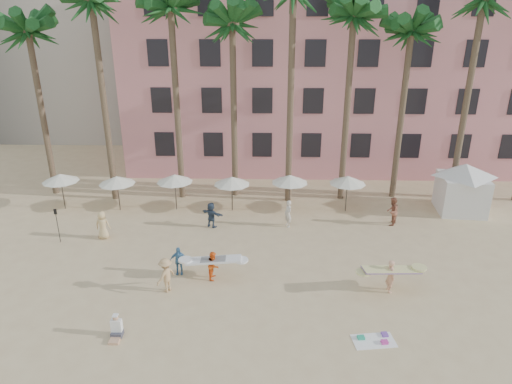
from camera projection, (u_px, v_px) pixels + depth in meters
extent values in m
plane|color=#D1B789|center=(234.00, 322.00, 20.72)|extent=(120.00, 120.00, 0.00)
cube|color=pink|center=(329.00, 72.00, 41.75)|extent=(35.00, 14.00, 16.00)
cylinder|color=brown|center=(43.00, 116.00, 33.28)|extent=(0.44, 0.44, 12.00)
cylinder|color=brown|center=(104.00, 106.00, 31.86)|extent=(0.44, 0.44, 14.00)
cylinder|color=brown|center=(177.00, 108.00, 32.29)|extent=(0.44, 0.44, 13.50)
cylinder|color=brown|center=(234.00, 114.00, 32.84)|extent=(0.44, 0.44, 12.50)
cylinder|color=brown|center=(290.00, 103.00, 31.44)|extent=(0.44, 0.44, 14.50)
cylinder|color=brown|center=(347.00, 113.00, 32.08)|extent=(0.44, 0.44, 13.00)
cylinder|color=brown|center=(401.00, 119.00, 32.63)|extent=(0.44, 0.44, 12.00)
cylinder|color=brown|center=(465.00, 108.00, 31.23)|extent=(0.44, 0.44, 14.00)
cylinder|color=#332B23|center=(63.00, 192.00, 32.20)|extent=(0.07, 0.07, 2.50)
cone|color=white|center=(60.00, 178.00, 31.79)|extent=(2.50, 2.50, 0.55)
cylinder|color=#332B23|center=(118.00, 194.00, 32.02)|extent=(0.07, 0.07, 2.40)
cone|color=white|center=(117.00, 180.00, 31.64)|extent=(2.50, 2.50, 0.55)
cylinder|color=#332B23|center=(176.00, 193.00, 32.09)|extent=(0.07, 0.07, 2.50)
cone|color=white|center=(175.00, 178.00, 31.69)|extent=(2.50, 2.50, 0.55)
cylinder|color=#332B23|center=(232.00, 195.00, 31.92)|extent=(0.07, 0.07, 2.40)
cone|color=white|center=(232.00, 181.00, 31.53)|extent=(2.50, 2.50, 0.55)
cylinder|color=#332B23|center=(289.00, 194.00, 31.69)|extent=(0.07, 0.07, 2.60)
cone|color=white|center=(290.00, 179.00, 31.26)|extent=(2.50, 2.50, 0.55)
cylinder|color=#332B23|center=(347.00, 195.00, 31.79)|extent=(0.07, 0.07, 2.50)
cone|color=white|center=(348.00, 180.00, 31.38)|extent=(2.50, 2.50, 0.55)
cube|color=silver|center=(461.00, 194.00, 31.77)|extent=(3.26, 3.26, 2.60)
cone|color=silver|center=(465.00, 170.00, 31.12)|extent=(4.89, 4.89, 0.90)
cube|color=white|center=(374.00, 341.00, 19.53)|extent=(1.92, 1.23, 0.02)
cube|color=#249D77|center=(361.00, 337.00, 19.64)|extent=(0.33, 0.29, 0.10)
cube|color=#C33696|center=(385.00, 342.00, 19.36)|extent=(0.31, 0.26, 0.12)
cube|color=#7346A8|center=(385.00, 334.00, 19.85)|extent=(0.30, 0.33, 0.08)
imported|color=tan|center=(391.00, 276.00, 22.71)|extent=(0.47, 0.67, 1.75)
cube|color=#D8D387|center=(391.00, 270.00, 22.58)|extent=(3.00, 1.25, 0.35)
imported|color=orange|center=(213.00, 265.00, 23.87)|extent=(0.66, 0.81, 1.55)
cube|color=white|center=(213.00, 260.00, 23.76)|extent=(2.93, 0.82, 0.30)
imported|color=tan|center=(166.00, 275.00, 22.72)|extent=(1.20, 1.36, 1.82)
imported|color=#304055|center=(211.00, 215.00, 29.59)|extent=(1.63, 1.21, 1.70)
imported|color=tan|center=(103.00, 225.00, 28.06)|extent=(0.89, 0.58, 1.81)
imported|color=teal|center=(179.00, 261.00, 24.26)|extent=(0.97, 0.48, 1.60)
imported|color=beige|center=(288.00, 214.00, 29.64)|extent=(0.66, 0.78, 1.80)
imported|color=brown|center=(392.00, 211.00, 29.85)|extent=(1.08, 1.16, 1.92)
cylinder|color=black|center=(58.00, 227.00, 27.51)|extent=(0.04, 0.04, 2.10)
cube|color=black|center=(55.00, 212.00, 27.14)|extent=(0.18, 0.03, 0.35)
cube|color=#3F3F4C|center=(117.00, 334.00, 19.79)|extent=(0.47, 0.44, 0.25)
cube|color=tan|center=(115.00, 340.00, 19.47)|extent=(0.42, 0.47, 0.13)
cube|color=white|center=(117.00, 325.00, 19.69)|extent=(0.46, 0.27, 0.57)
sphere|color=tan|center=(115.00, 317.00, 19.54)|extent=(0.25, 0.25, 0.25)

